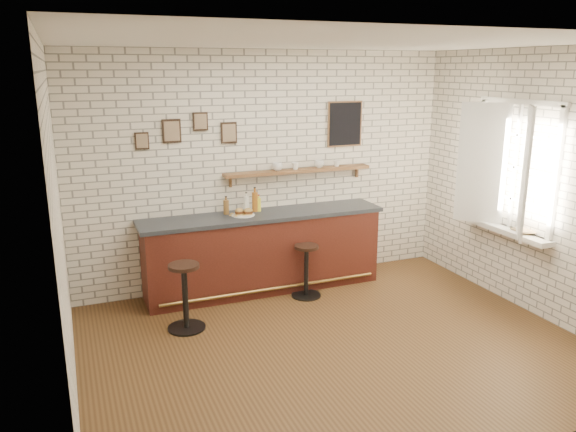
# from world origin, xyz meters

# --- Properties ---
(ground) EXTENTS (5.00, 5.00, 0.00)m
(ground) POSITION_xyz_m (0.00, 0.00, 0.00)
(ground) COLOR brown
(ground) RESTS_ON ground
(bar_counter) EXTENTS (3.10, 0.65, 1.01)m
(bar_counter) POSITION_xyz_m (-0.16, 1.70, 0.51)
(bar_counter) COLOR #511E15
(bar_counter) RESTS_ON ground
(sandwich_plate) EXTENTS (0.28, 0.28, 0.01)m
(sandwich_plate) POSITION_xyz_m (-0.43, 1.70, 1.02)
(sandwich_plate) COLOR white
(sandwich_plate) RESTS_ON bar_counter
(ciabatta_sandwich) EXTENTS (0.24, 0.17, 0.08)m
(ciabatta_sandwich) POSITION_xyz_m (-0.42, 1.70, 1.06)
(ciabatta_sandwich) COLOR #B28C49
(ciabatta_sandwich) RESTS_ON sandwich_plate
(potato_chips) EXTENTS (0.27, 0.19, 0.00)m
(potato_chips) POSITION_xyz_m (-0.45, 1.70, 1.02)
(potato_chips) COLOR gold
(potato_chips) RESTS_ON sandwich_plate
(bitters_bottle_brown) EXTENTS (0.07, 0.07, 0.23)m
(bitters_bottle_brown) POSITION_xyz_m (-0.60, 1.84, 1.10)
(bitters_bottle_brown) COLOR brown
(bitters_bottle_brown) RESTS_ON bar_counter
(bitters_bottle_white) EXTENTS (0.07, 0.07, 0.26)m
(bitters_bottle_white) POSITION_xyz_m (-0.34, 1.84, 1.11)
(bitters_bottle_white) COLOR white
(bitters_bottle_white) RESTS_ON bar_counter
(bitters_bottle_amber) EXTENTS (0.08, 0.08, 0.31)m
(bitters_bottle_amber) POSITION_xyz_m (-0.22, 1.84, 1.14)
(bitters_bottle_amber) COLOR #A05B19
(bitters_bottle_amber) RESTS_ON bar_counter
(condiment_bottle_yellow) EXTENTS (0.07, 0.07, 0.21)m
(condiment_bottle_yellow) POSITION_xyz_m (-0.18, 1.84, 1.10)
(condiment_bottle_yellow) COLOR yellow
(condiment_bottle_yellow) RESTS_ON bar_counter
(bar_stool_left) EXTENTS (0.41, 0.41, 0.75)m
(bar_stool_left) POSITION_xyz_m (-1.34, 0.94, 0.40)
(bar_stool_left) COLOR black
(bar_stool_left) RESTS_ON ground
(bar_stool_right) EXTENTS (0.37, 0.37, 0.67)m
(bar_stool_right) POSITION_xyz_m (0.25, 1.28, 0.36)
(bar_stool_right) COLOR black
(bar_stool_right) RESTS_ON ground
(wall_shelf) EXTENTS (2.00, 0.18, 0.18)m
(wall_shelf) POSITION_xyz_m (0.40, 1.90, 1.48)
(wall_shelf) COLOR brown
(wall_shelf) RESTS_ON ground
(shelf_cup_a) EXTENTS (0.15, 0.15, 0.11)m
(shelf_cup_a) POSITION_xyz_m (0.11, 1.90, 1.55)
(shelf_cup_a) COLOR white
(shelf_cup_a) RESTS_ON wall_shelf
(shelf_cup_b) EXTENTS (0.14, 0.14, 0.09)m
(shelf_cup_b) POSITION_xyz_m (0.35, 1.90, 1.55)
(shelf_cup_b) COLOR white
(shelf_cup_b) RESTS_ON wall_shelf
(shelf_cup_c) EXTENTS (0.17, 0.17, 0.10)m
(shelf_cup_c) POSITION_xyz_m (0.69, 1.90, 1.55)
(shelf_cup_c) COLOR white
(shelf_cup_c) RESTS_ON wall_shelf
(shelf_cup_d) EXTENTS (0.12, 0.12, 0.08)m
(shelf_cup_d) POSITION_xyz_m (0.95, 1.90, 1.54)
(shelf_cup_d) COLOR white
(shelf_cup_d) RESTS_ON wall_shelf
(back_wall_decor) EXTENTS (2.96, 0.02, 0.56)m
(back_wall_decor) POSITION_xyz_m (0.23, 1.98, 2.05)
(back_wall_decor) COLOR black
(back_wall_decor) RESTS_ON ground
(window_sill) EXTENTS (0.20, 1.35, 0.06)m
(window_sill) POSITION_xyz_m (2.40, 0.30, 0.90)
(window_sill) COLOR white
(window_sill) RESTS_ON ground
(casement_window) EXTENTS (0.40, 1.30, 1.56)m
(casement_window) POSITION_xyz_m (2.36, 0.30, 1.65)
(casement_window) COLOR white
(casement_window) RESTS_ON ground
(book_lower) EXTENTS (0.18, 0.24, 0.02)m
(book_lower) POSITION_xyz_m (2.38, 0.06, 0.94)
(book_lower) COLOR tan
(book_lower) RESTS_ON window_sill
(book_upper) EXTENTS (0.29, 0.31, 0.02)m
(book_upper) POSITION_xyz_m (2.38, 0.06, 0.96)
(book_upper) COLOR tan
(book_upper) RESTS_ON book_lower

